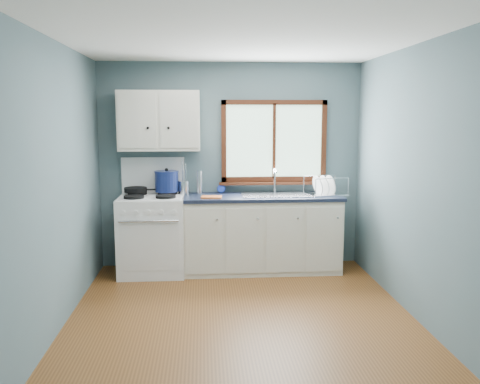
{
  "coord_description": "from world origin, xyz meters",
  "views": [
    {
      "loc": [
        -0.34,
        -4.45,
        1.85
      ],
      "look_at": [
        0.05,
        0.9,
        1.05
      ],
      "focal_mm": 38.0,
      "sensor_mm": 36.0,
      "label": 1
    }
  ],
  "objects": [
    {
      "name": "dish_towel",
      "position": [
        -0.25,
        1.34,
        0.93
      ],
      "size": [
        0.25,
        0.19,
        0.02
      ],
      "primitive_type": "cube",
      "rotation": [
        0.0,
        0.0,
        -0.09
      ],
      "color": "#C65C25",
      "rests_on": "countertop"
    },
    {
      "name": "ceiling",
      "position": [
        0.0,
        0.0,
        2.51
      ],
      "size": [
        3.2,
        3.6,
        0.02
      ],
      "primitive_type": "cube",
      "color": "white",
      "rests_on": "wall_back"
    },
    {
      "name": "gas_range",
      "position": [
        -0.95,
        1.47,
        0.49
      ],
      "size": [
        0.76,
        0.69,
        1.36
      ],
      "color": "white",
      "rests_on": "floor"
    },
    {
      "name": "countertop",
      "position": [
        0.36,
        1.49,
        0.9
      ],
      "size": [
        1.89,
        0.64,
        0.04
      ],
      "primitive_type": "cube",
      "color": "black",
      "rests_on": "base_cabinets"
    },
    {
      "name": "stockpot",
      "position": [
        -0.78,
        1.61,
        1.09
      ],
      "size": [
        0.31,
        0.31,
        0.28
      ],
      "rotation": [
        0.0,
        0.0,
        0.1
      ],
      "color": "#121C4E",
      "rests_on": "gas_range"
    },
    {
      "name": "base_cabinets",
      "position": [
        0.36,
        1.49,
        0.41
      ],
      "size": [
        1.85,
        0.6,
        0.88
      ],
      "color": "silver",
      "rests_on": "floor"
    },
    {
      "name": "wall_right",
      "position": [
        1.61,
        0.0,
        1.25
      ],
      "size": [
        0.02,
        3.6,
        2.5
      ],
      "primitive_type": "cube",
      "color": "slate",
      "rests_on": "ground"
    },
    {
      "name": "skillet",
      "position": [
        -1.14,
        1.6,
        0.99
      ],
      "size": [
        0.41,
        0.27,
        0.05
      ],
      "rotation": [
        0.0,
        0.0,
        0.01
      ],
      "color": "black",
      "rests_on": "gas_range"
    },
    {
      "name": "sink",
      "position": [
        0.54,
        1.49,
        0.86
      ],
      "size": [
        0.84,
        0.46,
        0.44
      ],
      "color": "silver",
      "rests_on": "countertop"
    },
    {
      "name": "upper_cabinets",
      "position": [
        -0.85,
        1.63,
        1.8
      ],
      "size": [
        0.95,
        0.35,
        0.7
      ],
      "color": "silver",
      "rests_on": "wall_back"
    },
    {
      "name": "dish_rack",
      "position": [
        1.11,
        1.48,
        0.98
      ],
      "size": [
        0.52,
        0.44,
        0.23
      ],
      "rotation": [
        0.0,
        0.0,
        0.25
      ],
      "color": "silver",
      "rests_on": "countertop"
    },
    {
      "name": "wall_front",
      "position": [
        0.0,
        -1.81,
        1.25
      ],
      "size": [
        3.2,
        0.02,
        2.5
      ],
      "primitive_type": "cube",
      "color": "slate",
      "rests_on": "ground"
    },
    {
      "name": "utensil_crock",
      "position": [
        -0.57,
        1.62,
        1.01
      ],
      "size": [
        0.16,
        0.16,
        0.42
      ],
      "rotation": [
        0.0,
        0.0,
        -0.2
      ],
      "color": "silver",
      "rests_on": "countertop"
    },
    {
      "name": "wall_left",
      "position": [
        -1.61,
        0.0,
        1.25
      ],
      "size": [
        0.02,
        3.6,
        2.5
      ],
      "primitive_type": "cube",
      "color": "slate",
      "rests_on": "ground"
    },
    {
      "name": "thermos",
      "position": [
        -0.39,
        1.64,
        1.06
      ],
      "size": [
        0.09,
        0.09,
        0.28
      ],
      "primitive_type": "cylinder",
      "rotation": [
        0.0,
        0.0,
        0.37
      ],
      "color": "silver",
      "rests_on": "countertop"
    },
    {
      "name": "floor",
      "position": [
        0.0,
        0.0,
        -0.01
      ],
      "size": [
        3.2,
        3.6,
        0.02
      ],
      "primitive_type": "cube",
      "color": "brown",
      "rests_on": "ground"
    },
    {
      "name": "soap_bottle",
      "position": [
        -0.12,
        1.7,
        1.05
      ],
      "size": [
        0.11,
        0.11,
        0.26
      ],
      "primitive_type": "imported",
      "rotation": [
        0.0,
        0.0,
        -0.1
      ],
      "color": "blue",
      "rests_on": "countertop"
    },
    {
      "name": "wall_back",
      "position": [
        0.0,
        1.81,
        1.25
      ],
      "size": [
        3.2,
        0.02,
        2.5
      ],
      "primitive_type": "cube",
      "color": "slate",
      "rests_on": "ground"
    },
    {
      "name": "window",
      "position": [
        0.54,
        1.77,
        1.48
      ],
      "size": [
        1.36,
        0.1,
        1.03
      ],
      "color": "#9EC6A8",
      "rests_on": "wall_back"
    }
  ]
}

